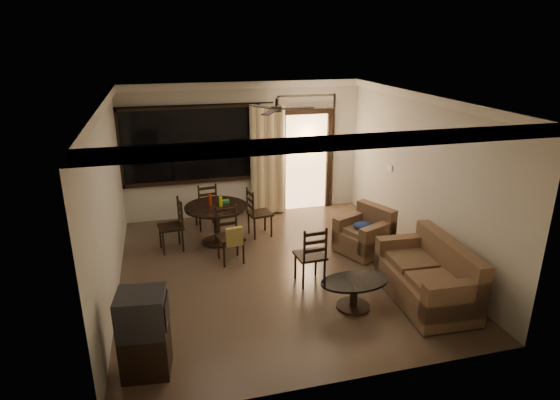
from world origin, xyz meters
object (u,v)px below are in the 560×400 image
object	(u,v)px
dining_table	(216,214)
dining_chair_west	(172,235)
coffee_table	(354,290)
dining_chair_south	(231,245)
side_chair	(310,266)
dining_chair_east	(259,222)
tv_cabinet	(144,333)
sofa	(430,278)
dining_chair_north	(206,214)
armchair	(366,234)

from	to	relation	value
dining_table	dining_chair_west	world-z (taller)	dining_chair_west
coffee_table	dining_chair_south	bearing A→B (deg)	127.96
dining_table	side_chair	distance (m)	2.25
dining_chair_east	dining_chair_south	world-z (taller)	same
dining_chair_east	dining_chair_south	size ratio (longest dim) A/B	1.00
dining_chair_west	dining_chair_south	world-z (taller)	same
dining_chair_west	dining_chair_south	size ratio (longest dim) A/B	1.00
tv_cabinet	coffee_table	bearing A→B (deg)	19.50
dining_chair_south	dining_table	bearing A→B (deg)	89.89
dining_chair_west	sofa	world-z (taller)	dining_chair_west
dining_table	dining_chair_north	distance (m)	0.84
armchair	coffee_table	distance (m)	1.90
dining_chair_east	dining_chair_north	bearing A→B (deg)	46.76
tv_cabinet	side_chair	bearing A→B (deg)	37.83
dining_chair_west	dining_chair_north	xyz separation A→B (m)	(0.71, 0.90, 0.00)
dining_chair_east	dining_chair_north	size ratio (longest dim) A/B	1.00
dining_chair_east	tv_cabinet	distance (m)	4.06
sofa	side_chair	size ratio (longest dim) A/B	1.75
dining_chair_east	dining_chair_south	bearing A→B (deg)	135.70
dining_chair_east	armchair	distance (m)	2.05
dining_chair_east	dining_chair_south	xyz separation A→B (m)	(-0.70, -0.97, 0.02)
dining_chair_north	tv_cabinet	size ratio (longest dim) A/B	0.93
dining_table	sofa	xyz separation A→B (m)	(2.72, -2.81, -0.21)
dining_chair_west	side_chair	distance (m)	2.69
dining_chair_west	coffee_table	distance (m)	3.54
dining_chair_west	dining_chair_north	size ratio (longest dim) A/B	1.00
dining_table	dining_chair_west	distance (m)	0.89
sofa	armchair	world-z (taller)	sofa
tv_cabinet	armchair	distance (m)	4.41
side_chair	dining_table	bearing A→B (deg)	-61.33
dining_chair_east	side_chair	bearing A→B (deg)	-177.67
dining_chair_north	armchair	distance (m)	3.20
dining_chair_north	armchair	xyz separation A→B (m)	(2.62, -1.84, 0.05)
dining_chair_east	sofa	size ratio (longest dim) A/B	0.56
armchair	coffee_table	size ratio (longest dim) A/B	1.07
sofa	dining_chair_east	bearing A→B (deg)	125.64
dining_table	dining_chair_east	size ratio (longest dim) A/B	1.22
side_chair	dining_chair_south	bearing A→B (deg)	-47.61
dining_chair_south	dining_chair_north	xyz separation A→B (m)	(-0.24, 1.63, -0.02)
sofa	side_chair	bearing A→B (deg)	151.38
dining_chair_east	side_chair	xyz separation A→B (m)	(0.38, -2.00, 0.01)
dining_chair_south	dining_chair_east	bearing A→B (deg)	45.70
armchair	dining_table	bearing A→B (deg)	133.73
armchair	side_chair	size ratio (longest dim) A/B	1.07
tv_cabinet	dining_chair_east	bearing A→B (deg)	65.92
dining_chair_west	dining_chair_south	xyz separation A→B (m)	(0.95, -0.73, 0.02)
dining_chair_west	tv_cabinet	bearing A→B (deg)	-15.65
tv_cabinet	coffee_table	distance (m)	2.91
tv_cabinet	sofa	distance (m)	4.01
sofa	dining_chair_north	bearing A→B (deg)	131.09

